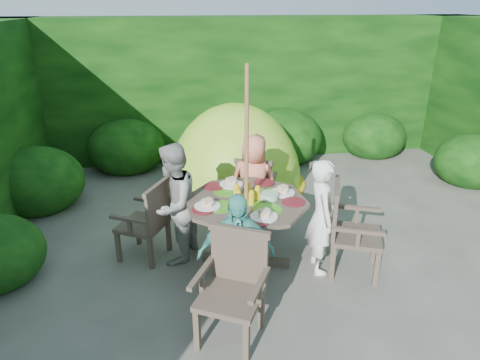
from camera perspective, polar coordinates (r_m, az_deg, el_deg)
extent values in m
plane|color=#4C4A44|center=(5.02, 8.79, -10.61)|extent=(60.00, 60.00, 0.00)
cube|color=black|center=(8.22, 0.64, 12.29)|extent=(9.00, 1.00, 2.50)
cylinder|color=#3B3027|center=(4.74, 0.81, -7.21)|extent=(0.13, 0.13, 0.74)
cube|color=#3B3027|center=(4.92, 0.79, -10.61)|extent=(0.97, 0.39, 0.07)
cube|color=#3B3027|center=(4.92, 0.79, -10.61)|extent=(0.39, 0.97, 0.07)
cylinder|color=#3B3027|center=(4.56, 0.84, -2.94)|extent=(1.68, 1.68, 0.04)
cylinder|color=#449D1B|center=(4.41, -2.55, -3.58)|extent=(0.30, 0.30, 0.00)
cylinder|color=#449D1B|center=(4.36, 3.68, -3.93)|extent=(0.30, 0.30, 0.00)
cylinder|color=#449D1B|center=(4.76, -1.76, -1.51)|extent=(0.30, 0.30, 0.00)
cylinder|color=#449D1B|center=(4.71, 4.00, -1.81)|extent=(0.30, 0.30, 0.00)
cylinder|color=#449D1B|center=(4.55, 0.84, -2.67)|extent=(0.30, 0.30, 0.00)
cylinder|color=white|center=(4.72, 5.69, -1.68)|extent=(0.27, 0.27, 0.01)
cylinder|color=white|center=(4.91, -1.19, -0.57)|extent=(0.27, 0.27, 0.01)
cylinder|color=white|center=(4.41, -4.37, -3.49)|extent=(0.27, 0.27, 0.01)
cylinder|color=white|center=(4.19, 3.22, -4.90)|extent=(0.27, 0.27, 0.01)
cylinder|color=#BA0C16|center=(4.53, 7.16, -2.90)|extent=(0.24, 0.24, 0.01)
cylinder|color=#BA0C16|center=(4.97, 3.23, -0.35)|extent=(0.24, 0.24, 0.01)
cylinder|color=#BA0C16|center=(4.87, -3.51, -0.85)|extent=(0.24, 0.24, 0.01)
cylinder|color=#BA0C16|center=(4.35, -4.93, -3.92)|extent=(0.24, 0.24, 0.01)
cylinder|color=#BA0C16|center=(4.11, 2.24, -5.51)|extent=(0.24, 0.24, 0.01)
cylinder|color=green|center=(4.57, 3.90, -2.14)|extent=(0.20, 0.20, 0.07)
cylinder|color=brown|center=(4.43, 0.86, 1.02)|extent=(0.05, 0.05, 2.20)
cube|color=#3B3027|center=(4.75, 15.23, -7.18)|extent=(0.67, 0.68, 0.05)
cube|color=#3B3027|center=(4.69, 17.77, -11.07)|extent=(0.07, 0.07, 0.42)
cube|color=#3B3027|center=(5.07, 17.44, -8.32)|extent=(0.07, 0.07, 0.42)
cube|color=#3B3027|center=(4.66, 12.24, -10.67)|extent=(0.07, 0.07, 0.42)
cube|color=#3B3027|center=(5.04, 12.37, -7.93)|extent=(0.07, 0.07, 0.42)
cube|color=#3B3027|center=(4.61, 12.57, -3.99)|extent=(0.24, 0.50, 0.51)
cube|color=#3B3027|center=(4.42, 15.58, -6.57)|extent=(0.49, 0.24, 0.04)
cube|color=#3B3027|center=(4.89, 15.40, -3.61)|extent=(0.49, 0.24, 0.04)
cube|color=#3B3027|center=(4.98, -12.87, -5.83)|extent=(0.65, 0.65, 0.05)
cube|color=#3B3027|center=(5.33, -13.45, -6.41)|extent=(0.06, 0.06, 0.39)
cube|color=#3B3027|center=(5.04, -15.92, -8.52)|extent=(0.06, 0.06, 0.39)
cube|color=#3B3027|center=(5.14, -9.50, -7.23)|extent=(0.06, 0.06, 0.39)
cube|color=#3B3027|center=(4.84, -11.80, -9.50)|extent=(0.06, 0.06, 0.39)
cube|color=#3B3027|center=(4.76, -10.81, -3.62)|extent=(0.27, 0.45, 0.47)
cube|color=#3B3027|center=(5.08, -11.65, -2.75)|extent=(0.44, 0.27, 0.04)
cube|color=#3B3027|center=(4.72, -14.59, -5.13)|extent=(0.44, 0.27, 0.04)
cube|color=#3B3027|center=(5.79, 2.14, -1.28)|extent=(0.60, 0.59, 0.04)
cube|color=#3B3027|center=(6.02, 4.29, -2.41)|extent=(0.06, 0.06, 0.38)
cube|color=#3B3027|center=(6.08, 0.60, -2.09)|extent=(0.06, 0.06, 0.38)
cube|color=#3B3027|center=(5.67, 3.73, -4.06)|extent=(0.06, 0.06, 0.38)
cube|color=#3B3027|center=(5.73, -0.18, -3.70)|extent=(0.06, 0.06, 0.38)
cube|color=#3B3027|center=(5.50, 1.79, 0.13)|extent=(0.45, 0.20, 0.45)
cube|color=#3B3027|center=(5.68, 4.48, 0.17)|extent=(0.21, 0.43, 0.04)
cube|color=#3B3027|center=(5.76, -0.12, 0.54)|extent=(0.21, 0.43, 0.04)
cube|color=#3B3027|center=(3.74, -1.32, -15.46)|extent=(0.68, 0.68, 0.05)
cube|color=#3B3027|center=(3.79, -5.74, -19.22)|extent=(0.07, 0.07, 0.41)
cube|color=#3B3027|center=(3.67, 0.86, -20.78)|extent=(0.07, 0.07, 0.41)
cube|color=#3B3027|center=(4.10, -3.16, -15.45)|extent=(0.07, 0.07, 0.41)
cube|color=#3B3027|center=(3.99, 2.89, -16.70)|extent=(0.07, 0.07, 0.41)
cube|color=#3B3027|center=(3.77, -0.10, -10.18)|extent=(0.47, 0.28, 0.49)
cube|color=#3B3027|center=(3.70, -5.15, -12.21)|extent=(0.28, 0.46, 0.04)
cube|color=#3B3027|center=(3.56, 2.64, -13.78)|extent=(0.28, 0.46, 0.04)
imported|color=white|center=(4.61, 10.80, -4.83)|extent=(0.35, 0.49, 1.27)
imported|color=gray|center=(4.74, -8.84, -3.20)|extent=(0.75, 0.82, 1.37)
imported|color=#DE7A5C|center=(5.34, 1.80, -0.50)|extent=(0.73, 0.64, 1.26)
imported|color=#4BAFA1|center=(3.94, -0.51, -9.96)|extent=(0.73, 0.34, 1.22)
ellipsoid|color=#85CB27|center=(6.99, -0.66, -0.32)|extent=(2.24, 2.24, 2.60)
ellipsoid|color=black|center=(6.34, 0.71, -2.84)|extent=(0.75, 0.42, 0.89)
cylinder|color=gold|center=(6.99, -0.66, -0.21)|extent=(2.27, 2.27, 0.03)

